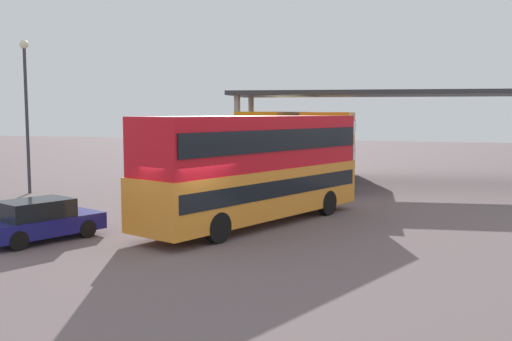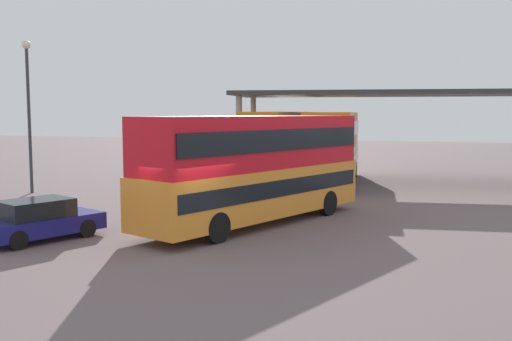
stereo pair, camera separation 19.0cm
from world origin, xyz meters
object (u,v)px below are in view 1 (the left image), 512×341
double_decker_main (256,165)px  double_decker_near_canopy (279,142)px  double_decker_mid_row (331,145)px  parked_hatchback (40,220)px  lamppost_tall (26,98)px

double_decker_main → double_decker_near_canopy: size_ratio=1.03×
double_decker_mid_row → parked_hatchback: bearing=154.3°
double_decker_main → parked_hatchback: (-5.83, -4.80, -1.53)m
double_decker_main → lamppost_tall: lamppost_tall is taller
parked_hatchback → double_decker_near_canopy: (2.77, 19.42, 1.63)m
double_decker_mid_row → double_decker_near_canopy: bearing=59.8°
double_decker_near_canopy → double_decker_mid_row: size_ratio=0.89×
double_decker_near_canopy → lamppost_tall: (-10.51, -10.29, 2.60)m
double_decker_mid_row → lamppost_tall: bearing=115.5°
parked_hatchback → lamppost_tall: lamppost_tall is taller
parked_hatchback → double_decker_near_canopy: double_decker_near_canopy is taller
lamppost_tall → double_decker_mid_row: bearing=31.4°
parked_hatchback → lamppost_tall: bearing=63.7°
double_decker_main → double_decker_near_canopy: double_decker_near_canopy is taller
parked_hatchback → lamppost_tall: size_ratio=0.54×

